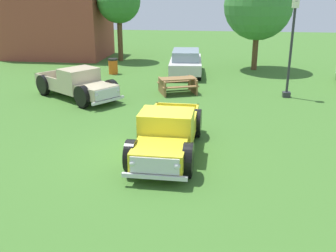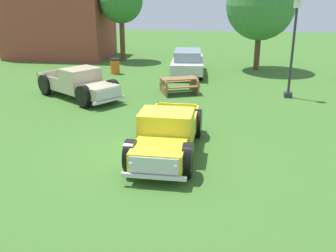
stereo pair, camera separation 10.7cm
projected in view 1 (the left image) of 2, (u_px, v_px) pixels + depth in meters
The scene contains 10 objects.
ground_plane at pixel (152, 155), 12.27m from camera, with size 80.00×80.00×0.00m, color #3D6B28.
pickup_truck_foreground at pixel (166, 136), 11.91m from camera, with size 1.92×4.80×1.46m.
pickup_truck_behind_left at pixel (80, 85), 18.32m from camera, with size 4.92×4.16×1.48m.
sedan_distant_a at pixel (186, 62), 23.69m from camera, with size 2.17×4.65×1.51m.
lamp_post_far at pixel (291, 47), 18.16m from camera, with size 0.36×0.36×4.59m.
picnic_table at pixel (178, 84), 19.50m from camera, with size 2.22×2.04×0.78m.
trash_can at pixel (113, 66), 24.03m from camera, with size 0.59×0.59×0.95m.
oak_tree_east at pixel (258, 5), 24.17m from camera, with size 4.27×4.27×6.17m.
oak_tree_west at pixel (119, 1), 27.33m from camera, with size 3.07×3.07×5.74m.
brick_pavilion at pixel (57, 24), 29.63m from camera, with size 7.45×5.08×4.89m.
Camera 1 is at (2.03, -11.11, 4.92)m, focal length 41.62 mm.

